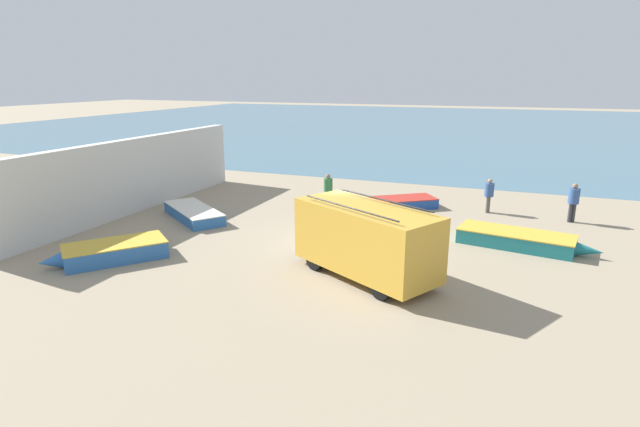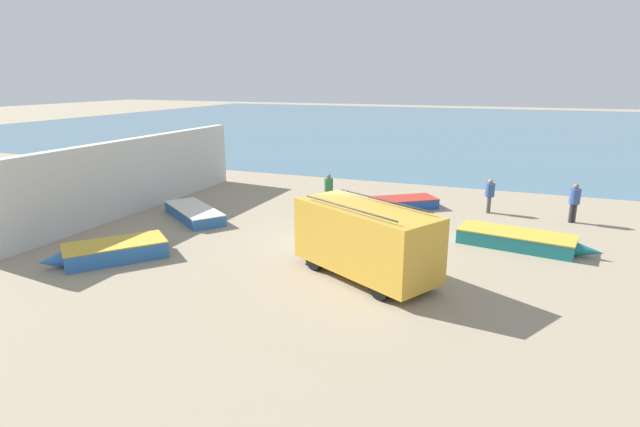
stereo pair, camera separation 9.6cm
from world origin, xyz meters
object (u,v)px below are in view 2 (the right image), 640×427
Objects in this scene: fisherman_0 at (490,193)px; fishing_rowboat_0 at (193,212)px; fishing_rowboat_2 at (112,251)px; parked_van at (364,239)px; fishing_rowboat_1 at (520,240)px; fishing_rowboat_3 at (401,203)px; fisherman_2 at (329,187)px; fisherman_1 at (574,199)px.

fishing_rowboat_0 is at bearing 39.60° from fisherman_0.
fishing_rowboat_0 is at bearing -134.89° from fishing_rowboat_2.
fishing_rowboat_2 is at bearing 40.51° from parked_van.
fishing_rowboat_3 is (-5.43, 4.15, -0.03)m from fishing_rowboat_1.
fishing_rowboat_3 is 2.27× the size of fisherman_0.
fishing_rowboat_1 is 5.03m from fisherman_0.
fishing_rowboat_2 is 2.37× the size of fisherman_0.
parked_van reaches higher than fisherman_2.
fishing_rowboat_2 is 13.40m from fishing_rowboat_3.
fishing_rowboat_1 is 14.90m from fishing_rowboat_2.
fisherman_0 reaches higher than fishing_rowboat_3.
fisherman_1 reaches higher than fishing_rowboat_3.
fisherman_1 is at bearing -125.88° from fishing_rowboat_0.
fishing_rowboat_3 is at bearing -176.77° from fishing_rowboat_2.
fishing_rowboat_2 is 2.33× the size of fisherman_2.
fisherman_0 is at bearing -119.66° from fishing_rowboat_0.
fishing_rowboat_0 is 9.94m from fishing_rowboat_3.
fishing_rowboat_1 is 2.94× the size of fisherman_1.
fishing_rowboat_1 is 1.39× the size of fishing_rowboat_3.
fisherman_2 is (-10.96, -1.38, -0.06)m from fisherman_1.
fishing_rowboat_3 is at bearing -56.00° from parked_van.
fishing_rowboat_3 is at bearing -113.07° from fishing_rowboat_0.
fishing_rowboat_0 is 16.96m from fisherman_1.
fisherman_0 is at bearing 173.17° from fishing_rowboat_2.
fishing_rowboat_0 is 2.61× the size of fisherman_1.
fishing_rowboat_3 is (8.45, 5.23, -0.00)m from fishing_rowboat_0.
parked_van is 6.84m from fishing_rowboat_1.
fishing_rowboat_2 is at bearing 18.28° from fishing_rowboat_3.
fisherman_2 reaches higher than fishing_rowboat_3.
fisherman_1 is (2.14, 4.42, 0.76)m from fishing_rowboat_1.
parked_van is 1.42× the size of fishing_rowboat_3.
fishing_rowboat_3 is 3.65m from fisherman_2.
fishing_rowboat_3 is 2.23× the size of fisherman_2.
fishing_rowboat_2 is 10.73m from fisherman_2.
parked_van reaches higher than fishing_rowboat_1.
fishing_rowboat_2 is 19.04m from fisherman_1.
fisherman_2 is (4.49, 9.72, 0.68)m from fishing_rowboat_2.
fisherman_1 is at bearing 146.33° from fishing_rowboat_3.
fishing_rowboat_1 is at bearing 155.93° from fishing_rowboat_2.
fisherman_0 is (3.24, 9.71, -0.30)m from parked_van.
fisherman_2 is (5.06, 4.12, 0.73)m from fishing_rowboat_0.
parked_van is 8.90m from fishing_rowboat_2.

